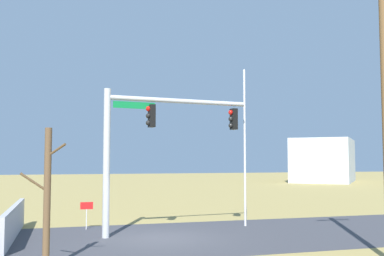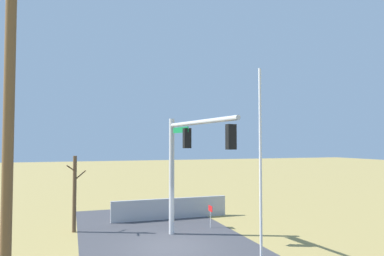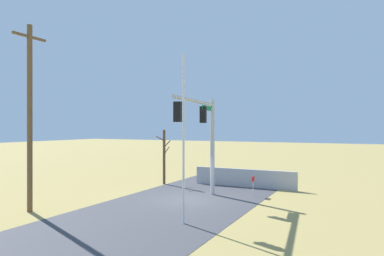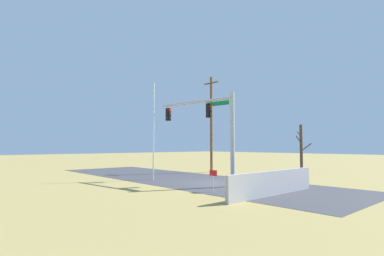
% 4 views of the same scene
% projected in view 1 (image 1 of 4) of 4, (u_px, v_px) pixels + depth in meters
% --- Properties ---
extents(ground_plane, '(160.00, 160.00, 0.00)m').
position_uv_depth(ground_plane, '(160.00, 238.00, 17.81)').
color(ground_plane, '#9E894C').
extents(road_surface, '(28.00, 8.00, 0.01)m').
position_uv_depth(road_surface, '(253.00, 234.00, 18.90)').
color(road_surface, '#3D3D42').
rests_on(road_surface, ground_plane).
extents(sidewalk_corner, '(6.00, 6.00, 0.01)m').
position_uv_depth(sidewalk_corner, '(80.00, 239.00, 17.58)').
color(sidewalk_corner, '#B7B5AD').
rests_on(sidewalk_corner, ground_plane).
extents(retaining_fence, '(0.20, 7.38, 1.28)m').
position_uv_depth(retaining_fence, '(14.00, 222.00, 17.82)').
color(retaining_fence, '#A8A8AD').
rests_on(retaining_fence, ground_plane).
extents(signal_mast, '(6.43, 1.03, 6.02)m').
position_uv_depth(signal_mast, '(148.00, 134.00, 18.82)').
color(signal_mast, '#B2B5BA').
rests_on(signal_mast, ground_plane).
extents(flagpole, '(0.10, 0.10, 7.46)m').
position_uv_depth(flagpole, '(245.00, 147.00, 21.33)').
color(flagpole, silver).
rests_on(flagpole, ground_plane).
extents(bare_tree, '(1.27, 1.02, 4.05)m').
position_uv_depth(bare_tree, '(47.00, 196.00, 12.82)').
color(bare_tree, brown).
rests_on(bare_tree, ground_plane).
extents(open_sign, '(0.56, 0.04, 1.22)m').
position_uv_depth(open_sign, '(87.00, 209.00, 20.09)').
color(open_sign, silver).
rests_on(open_sign, ground_plane).
extents(distant_building, '(13.40, 13.95, 5.98)m').
position_uv_depth(distant_building, '(324.00, 160.00, 63.01)').
color(distant_building, silver).
rests_on(distant_building, ground_plane).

